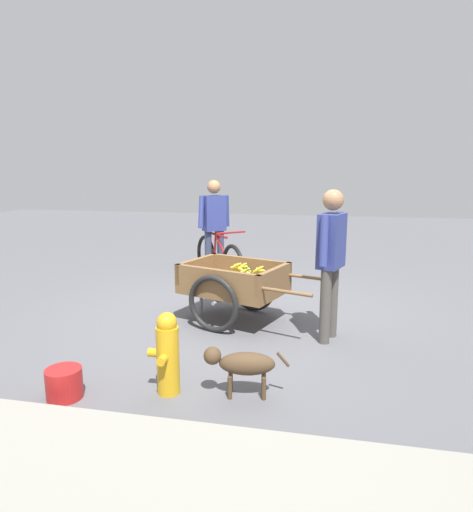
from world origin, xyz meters
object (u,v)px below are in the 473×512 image
dog (242,364)px  fruit_cart (234,285)px  vendor_person (331,252)px  bicycle (219,259)px  cyclist_person (214,221)px  plastic_bucket (64,383)px  fire_hydrant (167,353)px

dog → fruit_cart: bearing=-76.1°
fruit_cart → vendor_person: bearing=160.8°
bicycle → cyclist_person: bearing=-50.8°
cyclist_person → plastic_bucket: (0.19, 3.98, -0.83)m
dog → fire_hydrant: (0.58, 0.07, 0.06)m
vendor_person → dog: 1.64m
fire_hydrant → plastic_bucket: (0.77, 0.24, -0.21)m
bicycle → dog: bearing=106.8°
fruit_cart → cyclist_person: cyclist_person is taller
fruit_cart → dog: fruit_cart is taller
dog → cyclist_person: bearing=-72.4°
fruit_cart → dog: 1.78m
cyclist_person → dog: bearing=107.6°
fruit_cart → bicycle: bearing=-70.6°
vendor_person → plastic_bucket: 2.73m
cyclist_person → bicycle: bearing=129.2°
fruit_cart → vendor_person: size_ratio=1.16×
fruit_cart → bicycle: bicycle is taller
fruit_cart → plastic_bucket: (0.93, 2.03, -0.32)m
dog → fire_hydrant: fire_hydrant is taller
bicycle → dog: size_ratio=1.98×
cyclist_person → plastic_bucket: cyclist_person is taller
vendor_person → bicycle: size_ratio=1.18×
plastic_bucket → dog: bearing=-166.9°
fruit_cart → plastic_bucket: bearing=65.5°
bicycle → vendor_person: bearing=128.1°
fruit_cart → fire_hydrant: (0.16, 1.80, -0.10)m
fruit_cart → dog: (-0.42, 1.72, -0.17)m
fruit_cart → fire_hydrant: size_ratio=2.70×
fruit_cart → dog: size_ratio=2.70×
fruit_cart → fire_hydrant: bearing=85.0°
vendor_person → cyclist_person: (1.82, -2.32, 0.02)m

